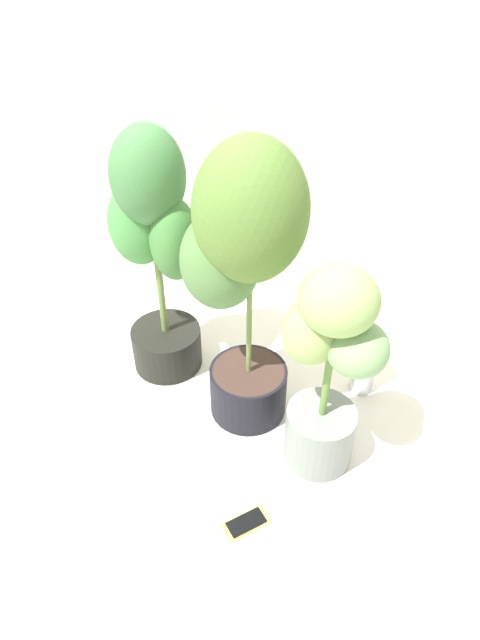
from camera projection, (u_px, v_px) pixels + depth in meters
name	position (u px, v px, depth m)	size (l,w,h in m)	color
ground_plane	(241.00, 438.00, 1.87)	(8.00, 8.00, 0.00)	silver
mylar_back_wall	(259.00, 65.00, 1.91)	(3.20, 0.01, 2.00)	silver
potted_plant_back_left	(156.00, 248.00, 1.84)	(0.33, 0.29, 0.96)	black
potted_plant_front_right	(329.00, 367.00, 1.56)	(0.35, 0.27, 0.75)	slate
potted_plant_center	(243.00, 264.00, 1.60)	(0.45, 0.38, 1.01)	black
cell_phone	(246.00, 523.00, 1.61)	(0.16, 0.14, 0.01)	#C8CD52
nutrient_bottle	(365.00, 362.00, 1.97)	(0.09, 0.09, 0.28)	white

